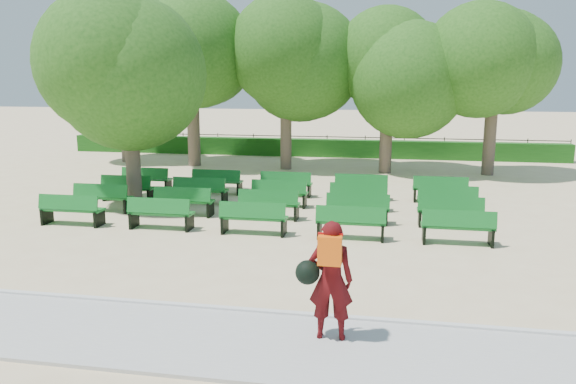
{
  "coord_description": "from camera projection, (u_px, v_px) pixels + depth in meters",
  "views": [
    {
      "loc": [
        4.33,
        -15.04,
        3.97
      ],
      "look_at": [
        1.74,
        -1.0,
        1.1
      ],
      "focal_mm": 35.0,
      "sensor_mm": 36.0,
      "label": 1
    }
  ],
  "objects": [
    {
      "name": "paving",
      "position": [
        107.0,
        332.0,
        8.91
      ],
      "size": [
        30.0,
        2.2,
        0.06
      ],
      "primitive_type": "cube",
      "color": "#B6B6B1",
      "rests_on": "ground"
    },
    {
      "name": "curb",
      "position": [
        139.0,
        303.0,
        10.02
      ],
      "size": [
        30.0,
        0.12,
        0.1
      ],
      "primitive_type": "cube",
      "color": "silver",
      "rests_on": "ground"
    },
    {
      "name": "fence",
      "position": [
        308.0,
        155.0,
        29.93
      ],
      "size": [
        26.0,
        0.1,
        1.02
      ],
      "primitive_type": null,
      "color": "black",
      "rests_on": "ground"
    },
    {
      "name": "bench_array",
      "position": [
        273.0,
        209.0,
        17.05
      ],
      "size": [
        1.78,
        0.67,
        1.1
      ],
      "rotation": [
        0.0,
        0.0,
        0.07
      ],
      "color": "#137024",
      "rests_on": "ground"
    },
    {
      "name": "person",
      "position": [
        329.0,
        278.0,
        8.46
      ],
      "size": [
        0.88,
        0.54,
        1.86
      ],
      "rotation": [
        0.0,
        0.0,
        3.19
      ],
      "color": "#470A0C",
      "rests_on": "ground"
    },
    {
      "name": "ground",
      "position": [
        235.0,
        221.0,
        16.05
      ],
      "size": [
        120.0,
        120.0,
        0.0
      ],
      "primitive_type": "plane",
      "color": "beige"
    },
    {
      "name": "hedge",
      "position": [
        307.0,
        148.0,
        29.46
      ],
      "size": [
        26.0,
        0.7,
        0.9
      ],
      "primitive_type": "cube",
      "color": "#195115",
      "rests_on": "ground"
    },
    {
      "name": "tree_among",
      "position": [
        128.0,
        70.0,
        17.16
      ],
      "size": [
        4.72,
        4.72,
        6.41
      ],
      "color": "brown",
      "rests_on": "ground"
    },
    {
      "name": "tree_line",
      "position": [
        294.0,
        168.0,
        25.69
      ],
      "size": [
        21.8,
        6.8,
        7.04
      ],
      "primitive_type": null,
      "color": "#2B5F19",
      "rests_on": "ground"
    }
  ]
}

